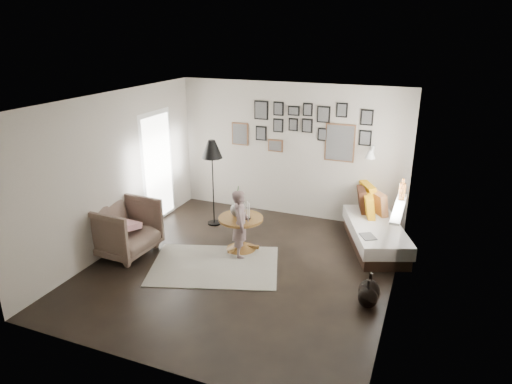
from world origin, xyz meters
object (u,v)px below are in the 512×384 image
at_px(armchair, 123,228).
at_px(child, 241,224).
at_px(daybed, 376,230).
at_px(demijohn_small, 368,297).
at_px(pedestal_table, 241,235).
at_px(demijohn_large, 369,291).
at_px(floor_lamp, 212,152).
at_px(magazine_basket, 118,247).
at_px(vase, 237,207).

relative_size(armchair, child, 0.87).
height_order(daybed, demijohn_small, daybed).
height_order(armchair, child, child).
distance_m(pedestal_table, demijohn_large, 2.40).
height_order(floor_lamp, demijohn_small, floor_lamp).
relative_size(pedestal_table, child, 0.66).
xyz_separation_m(daybed, magazine_basket, (-3.82, -2.04, -0.10)).
distance_m(pedestal_table, magazine_basket, 2.01).
xyz_separation_m(magazine_basket, child, (1.83, 0.80, 0.39)).
xyz_separation_m(armchair, demijohn_small, (4.00, -0.09, -0.29)).
bearing_deg(daybed, magazine_basket, -173.54).
bearing_deg(pedestal_table, demijohn_small, -22.44).
bearing_deg(magazine_basket, child, 23.50).
bearing_deg(child, pedestal_table, 2.82).
distance_m(pedestal_table, floor_lamp, 1.66).
distance_m(armchair, magazine_basket, 0.32).
height_order(daybed, floor_lamp, floor_lamp).
relative_size(vase, magazine_basket, 1.40).
relative_size(armchair, demijohn_large, 2.17).
bearing_deg(demijohn_large, armchair, -179.62).
relative_size(demijohn_small, child, 0.36).
bearing_deg(armchair, floor_lamp, -24.43).
bearing_deg(vase, pedestal_table, -14.04).
xyz_separation_m(demijohn_large, demijohn_small, (0.00, -0.12, -0.02)).
distance_m(demijohn_large, child, 2.28).
relative_size(daybed, armchair, 2.01).
bearing_deg(magazine_basket, floor_lamp, 65.05).
relative_size(armchair, magazine_basket, 2.60).
bearing_deg(armchair, child, -68.27).
bearing_deg(daybed, pedestal_table, -175.18).
bearing_deg(magazine_basket, demijohn_small, 1.05).
relative_size(floor_lamp, demijohn_small, 3.95).
bearing_deg(pedestal_table, daybed, 26.44).
bearing_deg(demijohn_small, pedestal_table, 157.56).
bearing_deg(floor_lamp, daybed, 4.69).
bearing_deg(child, demijohn_small, -128.85).
xyz_separation_m(floor_lamp, demijohn_small, (3.16, -1.72, -1.25)).
relative_size(floor_lamp, magazine_basket, 4.32).
bearing_deg(magazine_basket, daybed, 28.08).
xyz_separation_m(armchair, floor_lamp, (0.84, 1.63, 0.96)).
height_order(floor_lamp, demijohn_large, floor_lamp).
bearing_deg(demijohn_large, floor_lamp, 153.18).
distance_m(daybed, demijohn_small, 1.98).
height_order(pedestal_table, child, child).
bearing_deg(demijohn_large, pedestal_table, 160.21).
relative_size(daybed, magazine_basket, 5.24).
distance_m(demijohn_small, child, 2.32).
xyz_separation_m(pedestal_table, armchair, (-1.74, -0.84, 0.18)).
distance_m(vase, floor_lamp, 1.31).
bearing_deg(daybed, demijohn_large, -106.09).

